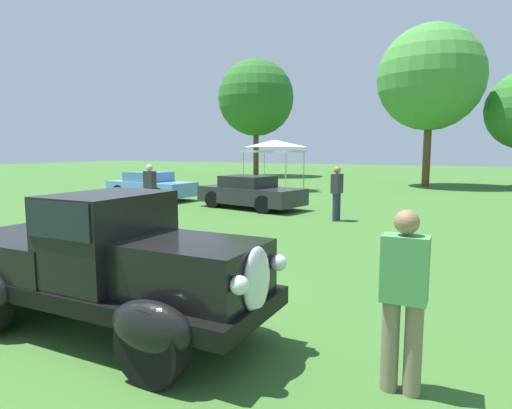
{
  "coord_description": "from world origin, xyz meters",
  "views": [
    {
      "loc": [
        4.26,
        -3.81,
        2.21
      ],
      "look_at": [
        0.66,
        3.02,
        1.24
      ],
      "focal_mm": 30.75,
      "sensor_mm": 36.0,
      "label": 1
    }
  ],
  "objects_px": {
    "spectator_between_cars": "(150,187)",
    "show_car_skyblue": "(150,186)",
    "show_car_charcoal": "(250,192)",
    "spectator_near_truck": "(404,296)",
    "spectator_by_row": "(337,192)",
    "canopy_tent_left_field": "(274,145)",
    "feature_pickup_truck": "(105,262)"
  },
  "relations": [
    {
      "from": "spectator_between_cars",
      "to": "show_car_charcoal",
      "type": "bearing_deg",
      "value": 46.62
    },
    {
      "from": "spectator_near_truck",
      "to": "spectator_by_row",
      "type": "bearing_deg",
      "value": 110.88
    },
    {
      "from": "show_car_skyblue",
      "to": "spectator_near_truck",
      "type": "distance_m",
      "value": 16.69
    },
    {
      "from": "spectator_between_cars",
      "to": "show_car_skyblue",
      "type": "bearing_deg",
      "value": 131.19
    },
    {
      "from": "show_car_skyblue",
      "to": "canopy_tent_left_field",
      "type": "distance_m",
      "value": 7.31
    },
    {
      "from": "feature_pickup_truck",
      "to": "show_car_charcoal",
      "type": "height_order",
      "value": "feature_pickup_truck"
    },
    {
      "from": "show_car_charcoal",
      "to": "spectator_near_truck",
      "type": "bearing_deg",
      "value": -55.15
    },
    {
      "from": "spectator_between_cars",
      "to": "canopy_tent_left_field",
      "type": "xyz_separation_m",
      "value": [
        0.23,
        9.6,
        1.51
      ]
    },
    {
      "from": "feature_pickup_truck",
      "to": "spectator_near_truck",
      "type": "xyz_separation_m",
      "value": [
        3.41,
        0.27,
        0.05
      ]
    },
    {
      "from": "feature_pickup_truck",
      "to": "show_car_skyblue",
      "type": "bearing_deg",
      "value": 129.21
    },
    {
      "from": "show_car_charcoal",
      "to": "spectator_between_cars",
      "type": "bearing_deg",
      "value": -133.38
    },
    {
      "from": "feature_pickup_truck",
      "to": "show_car_charcoal",
      "type": "bearing_deg",
      "value": 109.8
    },
    {
      "from": "show_car_charcoal",
      "to": "spectator_between_cars",
      "type": "height_order",
      "value": "spectator_between_cars"
    },
    {
      "from": "spectator_near_truck",
      "to": "canopy_tent_left_field",
      "type": "height_order",
      "value": "canopy_tent_left_field"
    },
    {
      "from": "spectator_near_truck",
      "to": "feature_pickup_truck",
      "type": "bearing_deg",
      "value": -175.55
    },
    {
      "from": "canopy_tent_left_field",
      "to": "show_car_charcoal",
      "type": "bearing_deg",
      "value": -71.78
    },
    {
      "from": "show_car_skyblue",
      "to": "spectator_between_cars",
      "type": "relative_size",
      "value": 2.47
    },
    {
      "from": "spectator_between_cars",
      "to": "spectator_by_row",
      "type": "xyz_separation_m",
      "value": [
        6.28,
        1.37,
        0.0
      ]
    },
    {
      "from": "show_car_skyblue",
      "to": "spectator_by_row",
      "type": "bearing_deg",
      "value": -11.42
    },
    {
      "from": "spectator_near_truck",
      "to": "spectator_between_cars",
      "type": "relative_size",
      "value": 1.0
    },
    {
      "from": "feature_pickup_truck",
      "to": "spectator_by_row",
      "type": "distance_m",
      "value": 9.4
    },
    {
      "from": "canopy_tent_left_field",
      "to": "show_car_skyblue",
      "type": "bearing_deg",
      "value": -115.41
    },
    {
      "from": "show_car_charcoal",
      "to": "canopy_tent_left_field",
      "type": "distance_m",
      "value": 7.53
    },
    {
      "from": "show_car_skyblue",
      "to": "show_car_charcoal",
      "type": "bearing_deg",
      "value": -5.89
    },
    {
      "from": "show_car_charcoal",
      "to": "spectator_by_row",
      "type": "xyz_separation_m",
      "value": [
        3.77,
        -1.29,
        0.31
      ]
    },
    {
      "from": "spectator_by_row",
      "to": "canopy_tent_left_field",
      "type": "xyz_separation_m",
      "value": [
        -6.06,
        8.23,
        1.51
      ]
    },
    {
      "from": "spectator_by_row",
      "to": "canopy_tent_left_field",
      "type": "bearing_deg",
      "value": 126.35
    },
    {
      "from": "spectator_near_truck",
      "to": "spectator_between_cars",
      "type": "height_order",
      "value": "same"
    },
    {
      "from": "show_car_charcoal",
      "to": "spectator_by_row",
      "type": "height_order",
      "value": "spectator_by_row"
    },
    {
      "from": "show_car_skyblue",
      "to": "spectator_near_truck",
      "type": "height_order",
      "value": "spectator_near_truck"
    },
    {
      "from": "spectator_near_truck",
      "to": "spectator_between_cars",
      "type": "distance_m",
      "value": 12.48
    },
    {
      "from": "feature_pickup_truck",
      "to": "show_car_skyblue",
      "type": "xyz_separation_m",
      "value": [
        -9.17,
        11.24,
        -0.27
      ]
    }
  ]
}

